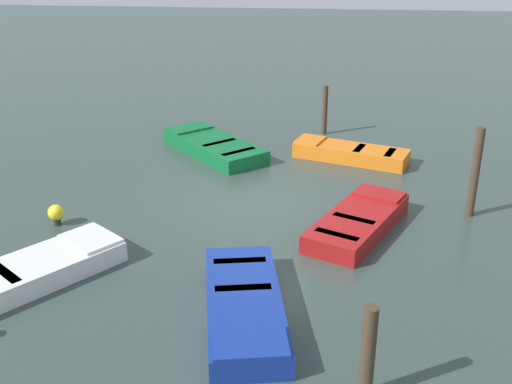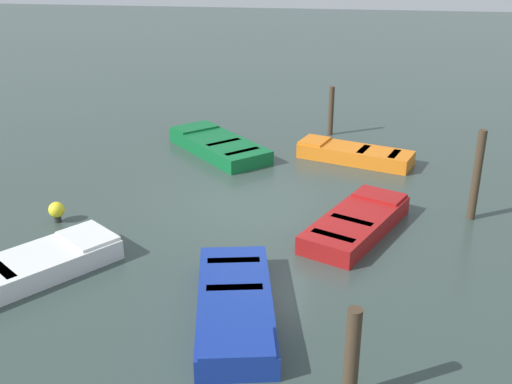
{
  "view_description": "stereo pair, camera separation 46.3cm",
  "coord_description": "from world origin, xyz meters",
  "views": [
    {
      "loc": [
        13.5,
        1.46,
        6.1
      ],
      "look_at": [
        0.0,
        0.0,
        0.35
      ],
      "focal_mm": 43.71,
      "sensor_mm": 36.0,
      "label": 1
    },
    {
      "loc": [
        13.44,
        1.92,
        6.1
      ],
      "look_at": [
        0.0,
        0.0,
        0.35
      ],
      "focal_mm": 43.71,
      "sensor_mm": 36.0,
      "label": 2
    }
  ],
  "objects": [
    {
      "name": "rowboat_white",
      "position": [
        4.04,
        -3.89,
        0.22
      ],
      "size": [
        3.78,
        3.32,
        0.46
      ],
      "rotation": [
        0.0,
        0.0,
        2.48
      ],
      "color": "silver",
      "rests_on": "ground_plane"
    },
    {
      "name": "mooring_piling_center",
      "position": [
        6.37,
        2.23,
        0.74
      ],
      "size": [
        0.21,
        0.21,
        1.47
      ],
      "primitive_type": "cylinder",
      "color": "#423323",
      "rests_on": "ground_plane"
    },
    {
      "name": "mooring_piling_far_right",
      "position": [
        0.01,
        4.96,
        1.05
      ],
      "size": [
        0.19,
        0.19,
        2.11
      ],
      "primitive_type": "cylinder",
      "color": "#423323",
      "rests_on": "ground_plane"
    },
    {
      "name": "rowboat_blue",
      "position": [
        4.63,
        0.3,
        0.22
      ],
      "size": [
        3.66,
        1.9,
        0.46
      ],
      "rotation": [
        0.0,
        0.0,
        0.19
      ],
      "color": "navy",
      "rests_on": "ground_plane"
    },
    {
      "name": "rowboat_red",
      "position": [
        1.08,
        2.36,
        0.22
      ],
      "size": [
        3.42,
        2.45,
        0.46
      ],
      "rotation": [
        0.0,
        0.0,
        2.7
      ],
      "color": "maroon",
      "rests_on": "ground_plane"
    },
    {
      "name": "ground_plane",
      "position": [
        0.0,
        0.0,
        0.0
      ],
      "size": [
        80.0,
        80.0,
        0.0
      ],
      "primitive_type": "plane",
      "color": "#33423D"
    },
    {
      "name": "mooring_piling_near_right",
      "position": [
        -5.86,
        1.57,
        0.78
      ],
      "size": [
        0.16,
        0.16,
        1.56
      ],
      "primitive_type": "cylinder",
      "color": "#423323",
      "rests_on": "ground_plane"
    },
    {
      "name": "rowboat_orange",
      "position": [
        -3.46,
        2.32,
        0.22
      ],
      "size": [
        1.98,
        3.35,
        0.46
      ],
      "rotation": [
        0.0,
        0.0,
        4.38
      ],
      "color": "orange",
      "rests_on": "ground_plane"
    },
    {
      "name": "rowboat_green",
      "position": [
        -3.66,
        -1.65,
        0.22
      ],
      "size": [
        3.58,
        3.46,
        0.46
      ],
      "rotation": [
        0.0,
        0.0,
        3.89
      ],
      "color": "#0F602D",
      "rests_on": "ground_plane"
    },
    {
      "name": "marker_buoy",
      "position": [
        1.52,
        -4.3,
        0.29
      ],
      "size": [
        0.36,
        0.36,
        0.48
      ],
      "color": "#262626",
      "rests_on": "ground_plane"
    }
  ]
}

